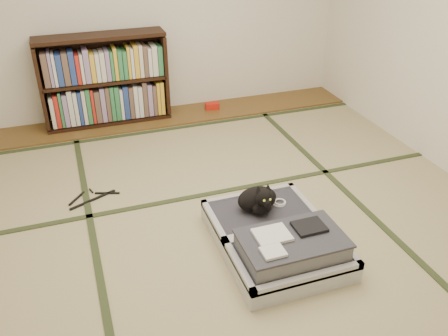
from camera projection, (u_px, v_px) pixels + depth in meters
name	position (u px, v px, depth m)	size (l,w,h in m)	color
floor	(233.00, 221.00, 3.50)	(4.50, 4.50, 0.00)	tan
wood_strip	(170.00, 116.00, 5.13)	(4.00, 0.50, 0.02)	brown
red_item	(212.00, 106.00, 5.28)	(0.15, 0.09, 0.07)	red
room_shell	(236.00, 18.00, 2.77)	(4.50, 4.50, 4.50)	white
tatami_borders	(213.00, 187.00, 3.90)	(4.00, 4.50, 0.01)	#2D381E
bookcase	(105.00, 82.00, 4.79)	(1.26, 0.29, 0.92)	black
suitcase	(278.00, 239.00, 3.15)	(0.74, 0.98, 0.29)	#BCBDC2
cat	(259.00, 200.00, 3.31)	(0.33, 0.33, 0.26)	black
cable_coil	(279.00, 203.00, 3.44)	(0.10, 0.10, 0.02)	white
hanger	(92.00, 198.00, 3.75)	(0.40, 0.27, 0.01)	black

